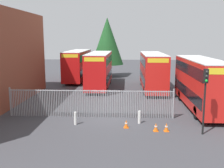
{
  "coord_description": "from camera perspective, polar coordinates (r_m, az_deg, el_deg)",
  "views": [
    {
      "loc": [
        1.32,
        -20.19,
        6.18
      ],
      "look_at": [
        0.0,
        4.0,
        2.0
      ],
      "focal_mm": 42.38,
      "sensor_mm": 36.0,
      "label": 1
    }
  ],
  "objects": [
    {
      "name": "traffic_light_kerbside",
      "position": [
        17.78,
        19.47,
        -1.13
      ],
      "size": [
        0.28,
        0.33,
        4.3
      ],
      "color": "black",
      "rests_on": "ground"
    },
    {
      "name": "bollard_center_front",
      "position": [
        19.69,
        5.92,
        -7.11
      ],
      "size": [
        0.2,
        0.2,
        0.95
      ],
      "primitive_type": "cylinder",
      "color": "silver",
      "rests_on": "ground"
    },
    {
      "name": "tree_short_side",
      "position": [
        44.02,
        -0.8,
        8.7
      ],
      "size": [
        3.88,
        3.88,
        8.13
      ],
      "color": "#4C3823",
      "rests_on": "ground"
    },
    {
      "name": "traffic_cone_near_kerb",
      "position": [
        18.7,
        3.07,
        -8.59
      ],
      "size": [
        0.34,
        0.34,
        0.59
      ],
      "color": "orange",
      "rests_on": "ground"
    },
    {
      "name": "bollard_near_left",
      "position": [
        19.47,
        -7.92,
        -7.34
      ],
      "size": [
        0.2,
        0.2,
        0.95
      ],
      "primitive_type": "cylinder",
      "color": "silver",
      "rests_on": "ground"
    },
    {
      "name": "tree_tall_back",
      "position": [
        43.03,
        -1.04,
        9.23
      ],
      "size": [
        5.23,
        5.23,
        9.5
      ],
      "color": "#4C3823",
      "rests_on": "ground"
    },
    {
      "name": "double_decker_bus_behind_fence_right",
      "position": [
        33.55,
        -2.73,
        3.35
      ],
      "size": [
        2.54,
        10.81,
        4.42
      ],
      "color": "red",
      "rests_on": "ground"
    },
    {
      "name": "double_decker_bus_near_gate",
      "position": [
        24.65,
        18.57,
        0.51
      ],
      "size": [
        2.54,
        10.81,
        4.42
      ],
      "color": "red",
      "rests_on": "ground"
    },
    {
      "name": "traffic_cone_by_gate",
      "position": [
        18.26,
        9.44,
        -9.16
      ],
      "size": [
        0.34,
        0.34,
        0.59
      ],
      "color": "orange",
      "rests_on": "ground"
    },
    {
      "name": "palisade_fence",
      "position": [
        20.99,
        -4.64,
        -4.03
      ],
      "size": [
        13.13,
        0.14,
        2.35
      ],
      "color": "gray",
      "rests_on": "ground"
    },
    {
      "name": "double_decker_bus_behind_fence_left",
      "position": [
        32.5,
        8.75,
        3.04
      ],
      "size": [
        2.54,
        10.81,
        4.42
      ],
      "color": "red",
      "rests_on": "ground"
    },
    {
      "name": "double_decker_bus_far_back",
      "position": [
        39.65,
        -7.42,
        4.27
      ],
      "size": [
        2.54,
        10.81,
        4.42
      ],
      "color": "red",
      "rests_on": "ground"
    },
    {
      "name": "traffic_cone_mid_forecourt",
      "position": [
        18.37,
        11.65,
        -9.12
      ],
      "size": [
        0.34,
        0.34,
        0.59
      ],
      "color": "orange",
      "rests_on": "ground"
    },
    {
      "name": "ground_plane",
      "position": [
        28.89,
        0.43,
        -2.56
      ],
      "size": [
        100.0,
        100.0,
        0.0
      ],
      "primitive_type": "plane",
      "color": "#3D3D42"
    }
  ]
}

